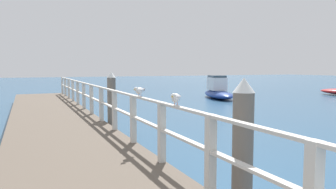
{
  "coord_description": "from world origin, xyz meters",
  "views": [
    {
      "loc": [
        -0.88,
        0.56,
        2.25
      ],
      "look_at": [
        3.55,
        10.36,
        1.34
      ],
      "focal_mm": 33.84,
      "sensor_mm": 36.0,
      "label": 1
    }
  ],
  "objects_px": {
    "dock_piling_far": "(112,103)",
    "boat_2": "(218,91)",
    "dock_piling_near": "(243,156)",
    "seagull_foreground": "(176,97)",
    "seagull_background": "(139,90)"
  },
  "relations": [
    {
      "from": "seagull_background",
      "to": "boat_2",
      "type": "distance_m",
      "value": 17.16
    },
    {
      "from": "seagull_foreground",
      "to": "boat_2",
      "type": "height_order",
      "value": "seagull_foreground"
    },
    {
      "from": "dock_piling_near",
      "to": "dock_piling_far",
      "type": "distance_m",
      "value": 6.98
    },
    {
      "from": "dock_piling_near",
      "to": "dock_piling_far",
      "type": "relative_size",
      "value": 1.0
    },
    {
      "from": "dock_piling_near",
      "to": "dock_piling_far",
      "type": "xyz_separation_m",
      "value": [
        0.0,
        6.98,
        0.0
      ]
    },
    {
      "from": "dock_piling_far",
      "to": "boat_2",
      "type": "relative_size",
      "value": 0.41
    },
    {
      "from": "dock_piling_far",
      "to": "seagull_foreground",
      "type": "distance_m",
      "value": 5.77
    },
    {
      "from": "seagull_background",
      "to": "boat_2",
      "type": "height_order",
      "value": "seagull_background"
    },
    {
      "from": "dock_piling_near",
      "to": "seagull_background",
      "type": "height_order",
      "value": "dock_piling_near"
    },
    {
      "from": "dock_piling_far",
      "to": "boat_2",
      "type": "distance_m",
      "value": 13.99
    },
    {
      "from": "dock_piling_near",
      "to": "boat_2",
      "type": "relative_size",
      "value": 0.41
    },
    {
      "from": "seagull_background",
      "to": "dock_piling_far",
      "type": "bearing_deg",
      "value": -51.5
    },
    {
      "from": "dock_piling_near",
      "to": "boat_2",
      "type": "distance_m",
      "value": 19.37
    },
    {
      "from": "dock_piling_far",
      "to": "seagull_foreground",
      "type": "xyz_separation_m",
      "value": [
        -0.39,
        -5.71,
        0.7
      ]
    },
    {
      "from": "dock_piling_near",
      "to": "seagull_foreground",
      "type": "height_order",
      "value": "dock_piling_near"
    }
  ]
}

